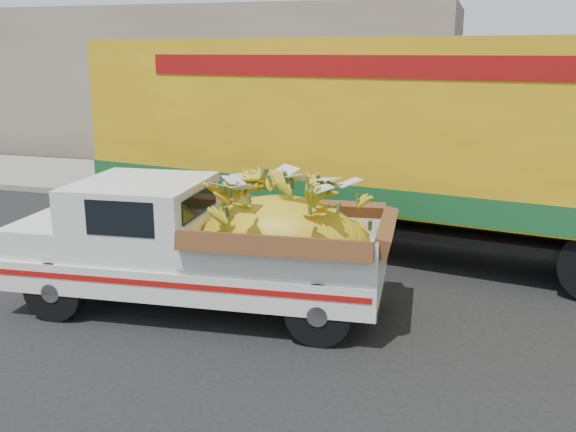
% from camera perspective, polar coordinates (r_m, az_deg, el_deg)
% --- Properties ---
extents(ground, '(100.00, 100.00, 0.00)m').
position_cam_1_polar(ground, '(9.04, 3.08, -8.94)').
color(ground, black).
rests_on(ground, ground).
extents(curb, '(60.00, 0.25, 0.15)m').
position_cam_1_polar(curb, '(14.42, 8.63, 0.21)').
color(curb, gray).
rests_on(curb, ground).
extents(sidewalk, '(60.00, 4.00, 0.14)m').
position_cam_1_polar(sidewalk, '(16.45, 9.72, 1.92)').
color(sidewalk, gray).
rests_on(sidewalk, ground).
extents(building_left, '(18.00, 6.00, 5.00)m').
position_cam_1_polar(building_left, '(24.03, -7.72, 11.76)').
color(building_left, gray).
rests_on(building_left, ground).
extents(pickup_truck, '(5.34, 2.31, 1.83)m').
position_cam_1_polar(pickup_truck, '(8.97, -5.61, -2.50)').
color(pickup_truck, black).
rests_on(pickup_truck, ground).
extents(semi_trailer, '(12.08, 4.60, 3.80)m').
position_cam_1_polar(semi_trailer, '(11.58, 9.47, 7.01)').
color(semi_trailer, black).
rests_on(semi_trailer, ground).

